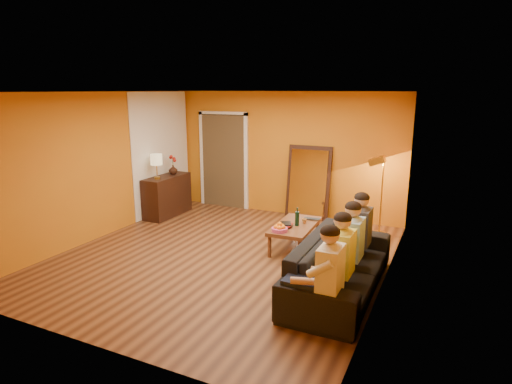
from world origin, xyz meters
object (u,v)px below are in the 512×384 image
at_px(floor_lamp, 382,197).
at_px(tumbler, 304,221).
at_px(laptop, 312,220).
at_px(person_far_left, 330,279).
at_px(sideboard, 167,196).
at_px(table_lamp, 157,167).
at_px(coffee_table, 295,236).
at_px(wine_bottle, 297,217).
at_px(person_mid_right, 353,246).
at_px(person_mid_left, 342,261).
at_px(vase, 173,170).
at_px(sofa, 340,265).
at_px(person_far_right, 361,234).
at_px(dog, 304,275).
at_px(mirror_frame, 308,182).

distance_m(floor_lamp, tumbler, 1.64).
bearing_deg(tumbler, laptop, 75.38).
height_order(floor_lamp, person_far_left, floor_lamp).
height_order(sideboard, table_lamp, table_lamp).
bearing_deg(coffee_table, wine_bottle, -47.54).
xyz_separation_m(table_lamp, person_mid_right, (4.37, -1.52, -0.49)).
xyz_separation_m(sideboard, laptop, (3.34, -0.35, 0.01)).
height_order(person_far_left, person_mid_left, same).
xyz_separation_m(wine_bottle, laptop, (0.13, 0.40, -0.14)).
distance_m(wine_bottle, tumbler, 0.22).
distance_m(sideboard, floor_lamp, 4.40).
xyz_separation_m(person_far_left, wine_bottle, (-1.16, 2.17, -0.03)).
relative_size(floor_lamp, laptop, 4.94).
bearing_deg(vase, floor_lamp, 5.04).
height_order(sofa, person_mid_left, person_mid_left).
height_order(person_mid_left, person_far_right, same).
relative_size(coffee_table, laptop, 4.18).
bearing_deg(sofa, laptop, 29.96).
bearing_deg(coffee_table, tumbler, 42.46).
xyz_separation_m(laptop, vase, (-3.34, 0.60, 0.52)).
xyz_separation_m(sofa, coffee_table, (-1.08, 1.22, -0.15)).
xyz_separation_m(table_lamp, person_mid_left, (4.37, -2.07, -0.49)).
height_order(dog, laptop, dog).
bearing_deg(floor_lamp, tumbler, -129.92).
distance_m(sofa, wine_bottle, 1.57).
distance_m(sofa, coffee_table, 1.64).
distance_m(sideboard, person_far_right, 4.55).
bearing_deg(laptop, tumbler, -110.22).
bearing_deg(person_mid_right, dog, -134.24).
xyz_separation_m(dog, vase, (-3.87, 2.58, 0.63)).
bearing_deg(person_mid_right, laptop, 125.15).
xyz_separation_m(sideboard, vase, (0.00, 0.25, 0.52)).
xyz_separation_m(coffee_table, laptop, (0.18, 0.35, 0.22)).
distance_m(person_far_right, laptop, 1.39).
relative_size(person_far_left, tumbler, 13.65).
bearing_deg(person_mid_left, table_lamp, 154.64).
bearing_deg(person_mid_right, coffee_table, 137.36).
bearing_deg(mirror_frame, person_mid_right, -61.43).
bearing_deg(mirror_frame, wine_bottle, -77.20).
bearing_deg(table_lamp, sofa, -20.93).
xyz_separation_m(mirror_frame, table_lamp, (-2.79, -1.38, 0.34)).
bearing_deg(mirror_frame, person_far_right, -56.10).
xyz_separation_m(dog, wine_bottle, (-0.66, 1.58, 0.26)).
distance_m(table_lamp, coffee_table, 3.31).
bearing_deg(mirror_frame, laptop, -69.13).
relative_size(dog, person_mid_right, 0.52).
relative_size(person_far_left, person_mid_left, 1.00).
distance_m(coffee_table, person_far_right, 1.40).
height_order(floor_lamp, person_mid_left, floor_lamp).
bearing_deg(tumbler, floor_lamp, 48.84).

